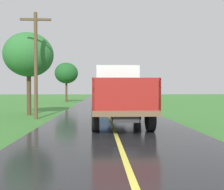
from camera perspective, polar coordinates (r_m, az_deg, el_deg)
name	(u,v)px	position (r m, az deg, el deg)	size (l,w,h in m)	color
banana_truck_near	(119,94)	(12.13, 1.50, 0.18)	(2.38, 5.82, 2.80)	#2D2D30
banana_truck_far	(104,92)	(28.12, -1.79, 0.69)	(2.38, 5.81, 2.80)	#2D2D30
utility_pole_roadside	(36,62)	(15.32, -16.71, 7.18)	(1.75, 0.20, 6.11)	brown
roadside_tree_near_left	(29,55)	(17.94, -18.15, 8.52)	(3.24, 3.24, 5.48)	#4C3823
roadside_tree_mid_right	(66,73)	(36.38, -10.18, 4.83)	(3.23, 3.23, 5.53)	#4C3823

